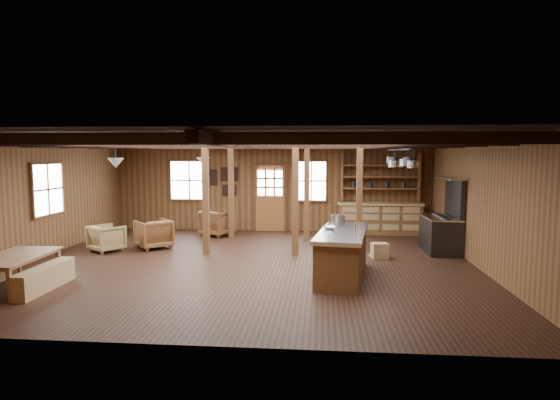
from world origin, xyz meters
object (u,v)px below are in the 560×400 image
at_px(armchair_c, 107,238).
at_px(armchair_a, 154,234).
at_px(commercial_range, 443,228).
at_px(dining_table, 16,272).
at_px(kitchen_island, 342,254).
at_px(armchair_b, 217,223).

bearing_deg(armchair_c, armchair_a, -119.81).
relative_size(commercial_range, dining_table, 1.07).
height_order(dining_table, armchair_c, armchair_c).
height_order(commercial_range, dining_table, commercial_range).
distance_m(kitchen_island, armchair_c, 6.14).
distance_m(dining_table, armchair_c, 3.31).
xyz_separation_m(commercial_range, armchair_a, (-7.37, -0.21, -0.24)).
xyz_separation_m(commercial_range, armchair_c, (-8.41, -0.68, -0.28)).
distance_m(armchair_b, armchair_c, 3.36).
height_order(armchair_a, armchair_b, armchair_b).
bearing_deg(armchair_c, dining_table, 123.08).
height_order(commercial_range, armchair_c, commercial_range).
distance_m(commercial_range, dining_table, 9.44).
height_order(kitchen_island, commercial_range, commercial_range).
height_order(kitchen_island, armchair_c, kitchen_island).
bearing_deg(commercial_range, kitchen_island, -134.39).
bearing_deg(armchair_c, kitchen_island, -163.22).
bearing_deg(armchair_b, commercial_range, -170.24).
xyz_separation_m(kitchen_island, armchair_c, (-5.81, 1.97, -0.14)).
relative_size(kitchen_island, armchair_c, 3.51).
bearing_deg(dining_table, kitchen_island, -80.00).
bearing_deg(armchair_a, commercial_range, 139.94).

